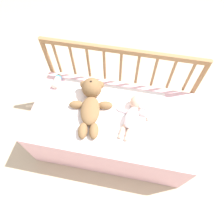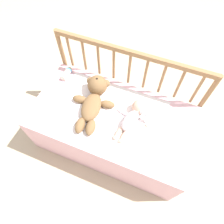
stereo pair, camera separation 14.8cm
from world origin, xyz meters
TOP-DOWN VIEW (x-y plane):
  - ground_plane at (0.00, 0.00)m, footprint 12.00×12.00m
  - crib_mattress at (0.00, 0.00)m, footprint 1.26×0.67m
  - crib_rail at (0.00, 0.36)m, footprint 1.26×0.04m
  - blanket at (-0.04, -0.01)m, footprint 0.85×0.59m
  - teddy_bear at (-0.18, 0.06)m, footprint 0.35×0.50m
  - baby at (0.16, 0.03)m, footprint 0.29×0.37m
  - baby_bottle at (-0.52, 0.23)m, footprint 0.06×0.14m

SIDE VIEW (x-z plane):
  - ground_plane at x=0.00m, z-range 0.00..0.00m
  - crib_mattress at x=0.00m, z-range 0.00..0.44m
  - blanket at x=-0.04m, z-range 0.44..0.45m
  - baby_bottle at x=-0.52m, z-range 0.44..0.49m
  - baby at x=0.16m, z-range 0.43..0.55m
  - teddy_bear at x=-0.18m, z-range 0.42..0.58m
  - crib_rail at x=0.00m, z-range 0.17..0.95m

